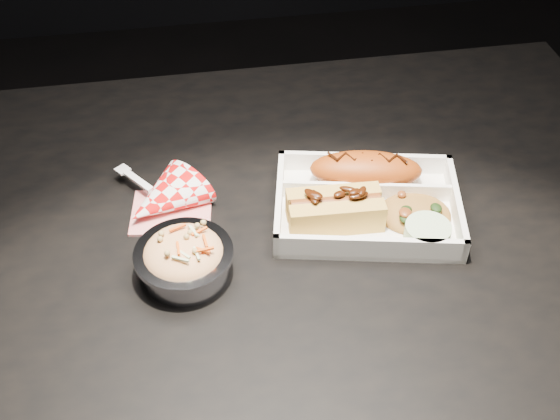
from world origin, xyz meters
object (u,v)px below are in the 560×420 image
object	(u,v)px
food_tray	(366,208)
foil_coleslaw_cup	(184,258)
fried_pastry	(366,170)
napkin_fork	(163,200)
hotdog	(335,208)
dining_table	(265,267)

from	to	relation	value
food_tray	foil_coleslaw_cup	world-z (taller)	foil_coleslaw_cup
fried_pastry	napkin_fork	distance (m)	0.29
hotdog	napkin_fork	xyz separation A→B (m)	(-0.23, 0.07, -0.02)
foil_coleslaw_cup	food_tray	bearing A→B (deg)	15.80
fried_pastry	dining_table	bearing A→B (deg)	-162.24
dining_table	napkin_fork	bearing A→B (deg)	159.42
dining_table	food_tray	world-z (taller)	food_tray
foil_coleslaw_cup	napkin_fork	xyz separation A→B (m)	(-0.02, 0.13, -0.01)
hotdog	foil_coleslaw_cup	size ratio (longest dim) A/B	1.05
hotdog	foil_coleslaw_cup	bearing A→B (deg)	-162.16
dining_table	napkin_fork	xyz separation A→B (m)	(-0.13, 0.05, 0.11)
food_tray	fried_pastry	distance (m)	0.06
dining_table	napkin_fork	world-z (taller)	napkin_fork
hotdog	napkin_fork	size ratio (longest dim) A/B	0.83
food_tray	napkin_fork	bearing A→B (deg)	-179.29
fried_pastry	hotdog	world-z (taller)	hotdog
food_tray	napkin_fork	xyz separation A→B (m)	(-0.28, 0.06, 0.01)
foil_coleslaw_cup	dining_table	bearing A→B (deg)	34.27
food_tray	fried_pastry	bearing A→B (deg)	90.00
dining_table	fried_pastry	size ratio (longest dim) A/B	7.51
food_tray	hotdog	size ratio (longest dim) A/B	2.17
dining_table	food_tray	size ratio (longest dim) A/B	4.26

